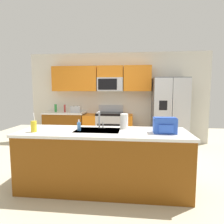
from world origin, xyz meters
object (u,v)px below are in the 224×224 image
object	(u,v)px
soap_dispenser	(79,126)
paper_towel_roll	(124,121)
backpack	(165,125)
drink_cup_yellow	(34,126)
refrigerator	(169,113)
toaster	(76,109)
sink_faucet	(99,118)
bottle_green	(56,108)
range_oven	(108,129)
pepper_mill	(65,108)

from	to	relation	value
soap_dispenser	paper_towel_roll	size ratio (longest dim) A/B	0.71
paper_towel_roll	backpack	world-z (taller)	paper_towel_roll
drink_cup_yellow	backpack	size ratio (longest dim) A/B	0.88
refrigerator	toaster	size ratio (longest dim) A/B	6.61
refrigerator	sink_faucet	size ratio (longest dim) A/B	6.56
bottle_green	drink_cup_yellow	distance (m)	2.79
range_oven	sink_faucet	bearing A→B (deg)	-86.67
toaster	backpack	size ratio (longest dim) A/B	0.88
range_oven	bottle_green	bearing A→B (deg)	178.90
drink_cup_yellow	bottle_green	bearing A→B (deg)	105.84
range_oven	pepper_mill	distance (m)	1.39
backpack	soap_dispenser	bearing A→B (deg)	178.15
soap_dispenser	backpack	xyz separation A→B (m)	(1.27, -0.04, 0.05)
refrigerator	bottle_green	xyz separation A→B (m)	(-3.20, 0.10, 0.09)
pepper_mill	sink_faucet	size ratio (longest dim) A/B	0.76
soap_dispenser	paper_towel_roll	world-z (taller)	paper_towel_roll
pepper_mill	soap_dispenser	distance (m)	2.73
drink_cup_yellow	soap_dispenser	distance (m)	0.66
pepper_mill	bottle_green	world-z (taller)	bottle_green
soap_dispenser	bottle_green	bearing A→B (deg)	119.00
bottle_green	backpack	xyz separation A→B (m)	(2.67, -2.57, 0.01)
soap_dispenser	backpack	distance (m)	1.27
pepper_mill	sink_faucet	xyz separation A→B (m)	(1.40, -2.29, 0.06)
sink_faucet	paper_towel_roll	distance (m)	0.40
toaster	soap_dispenser	xyz separation A→B (m)	(0.78, -2.44, -0.02)
refrigerator	soap_dispenser	size ratio (longest dim) A/B	10.88
range_oven	soap_dispenser	distance (m)	2.56
bottle_green	soap_dispenser	bearing A→B (deg)	-61.00
toaster	paper_towel_roll	size ratio (longest dim) A/B	1.17
pepper_mill	backpack	distance (m)	3.49
range_oven	refrigerator	size ratio (longest dim) A/B	0.74
bottle_green	soap_dispenser	distance (m)	2.89
backpack	drink_cup_yellow	bearing A→B (deg)	-176.51
toaster	paper_towel_roll	bearing A→B (deg)	-56.77
refrigerator	toaster	bearing A→B (deg)	179.57
refrigerator	toaster	xyz separation A→B (m)	(-2.58, 0.02, 0.07)
refrigerator	paper_towel_roll	distance (m)	2.48
refrigerator	backpack	world-z (taller)	refrigerator
bottle_green	toaster	bearing A→B (deg)	-7.53
toaster	pepper_mill	bearing A→B (deg)	171.64
range_oven	refrigerator	world-z (taller)	refrigerator
bottle_green	sink_faucet	xyz separation A→B (m)	(1.68, -2.32, 0.06)
range_oven	bottle_green	size ratio (longest dim) A/B	6.13
refrigerator	bottle_green	size ratio (longest dim) A/B	8.33
sink_faucet	backpack	bearing A→B (deg)	-14.06
toaster	bottle_green	xyz separation A→B (m)	(-0.62, 0.08, 0.02)
range_oven	refrigerator	distance (m)	1.72
toaster	backpack	distance (m)	3.22
toaster	drink_cup_yellow	xyz separation A→B (m)	(0.14, -2.60, -0.01)
toaster	backpack	world-z (taller)	backpack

